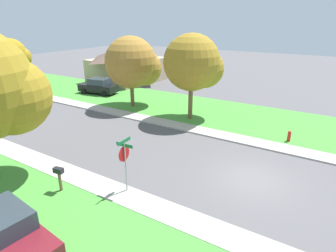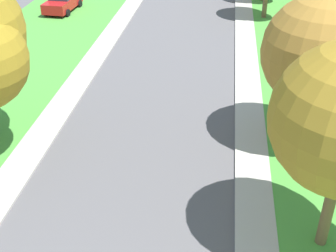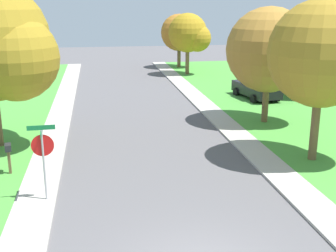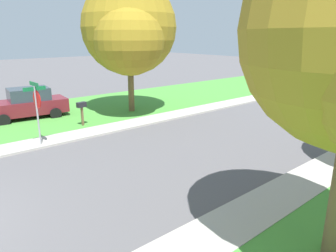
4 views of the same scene
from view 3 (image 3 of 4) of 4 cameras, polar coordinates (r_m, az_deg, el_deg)
The scene contains 11 objects.
sidewalk_east at distance 23.71m, azimuth 8.48°, elevation -0.67°, with size 1.40×56.00×0.10m, color #ADA89E.
lawn_east at distance 25.52m, azimuth 18.58°, elevation -0.18°, with size 8.00×56.00×0.08m, color #479338.
sidewalk_west at distance 22.72m, azimuth -14.74°, elevation -1.77°, with size 1.40×56.00×0.10m, color #ADA89E.
stop_sign_far_corner at distance 15.42m, azimuth -15.97°, elevation -3.05°, with size 0.92×0.92×2.77m.
car_black_kerbside_mid at distance 31.95m, azimuth 11.46°, elevation 4.98°, with size 2.50×4.52×1.76m.
car_red_driveway_right at distance 41.52m, azimuth -19.76°, elevation 6.82°, with size 2.25×4.41×1.76m.
tree_sidewalk_mid at distance 46.44m, azimuth 1.76°, elevation 11.90°, with size 4.10×3.81×5.57m.
tree_corner_large at distance 41.65m, azimuth 2.90°, elevation 11.84°, with size 3.90×3.63×5.77m.
tree_sidewalk_near at distance 25.08m, azimuth 13.67°, elevation 9.22°, with size 5.06×4.70×6.53m.
tree_sidewalk_far at distance 19.27m, azimuth 20.26°, elevation 8.36°, with size 4.81×4.48×6.92m.
mailbox at distance 18.50m, azimuth -20.06°, elevation -3.13°, with size 0.33×0.52×1.31m.
Camera 3 is at (-2.43, -9.60, 6.72)m, focal length 46.84 mm.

